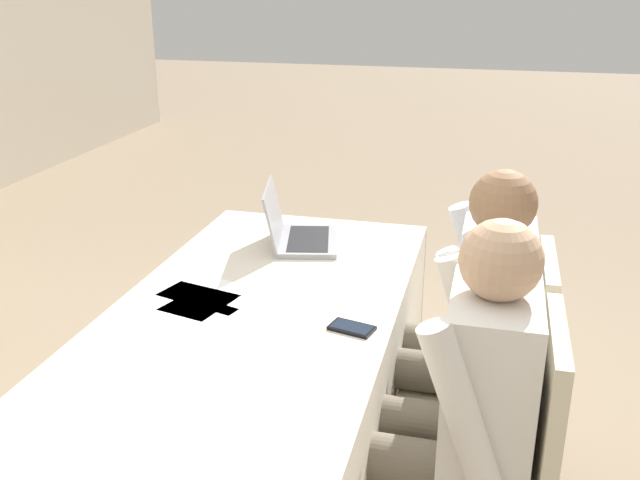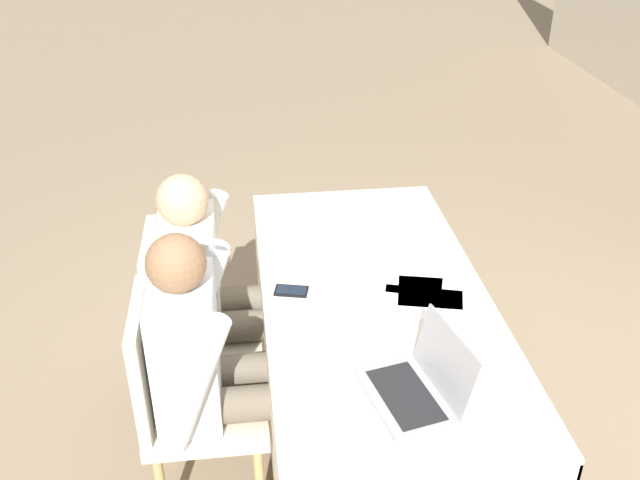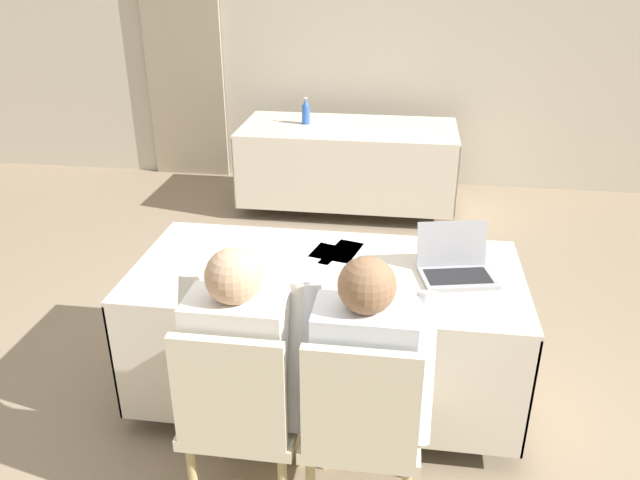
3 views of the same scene
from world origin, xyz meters
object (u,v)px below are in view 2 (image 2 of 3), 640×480
Objects in this scene: person_white_shirt at (209,359)px; chair_near_left at (189,321)px; person_checkered_shirt at (211,287)px; laptop at (417,386)px; cell_phone at (291,291)px; chair_near_right at (184,396)px.

chair_near_left is at bearing 12.63° from person_white_shirt.
chair_near_left is 0.50m from person_white_shirt.
person_checkered_shirt and person_white_shirt have the same top height.
chair_near_left is (-0.82, -0.76, -0.28)m from laptop.
chair_near_left reaches higher than cell_phone.
chair_near_left is 0.46m from chair_near_right.
cell_phone is at bearing -164.42° from laptop.
chair_near_right is at bearing -180.00° from chair_near_left.
cell_phone is 0.56m from chair_near_right.
chair_near_right is 0.77× the size of person_checkered_shirt.
person_checkered_shirt reaches higher than laptop.
laptop reaches higher than chair_near_right.
person_checkered_shirt is at bearing -90.00° from chair_near_left.
laptop reaches higher than cell_phone.
person_checkered_shirt is (0.00, 0.10, 0.16)m from chair_near_left.
person_checkered_shirt is at bearing -153.90° from laptop.
person_white_shirt reaches higher than chair_near_right.
person_checkered_shirt is (-0.18, -0.32, -0.08)m from cell_phone.
chair_near_left is (-0.18, -0.42, -0.24)m from cell_phone.
laptop is 1.05m from person_checkered_shirt.
laptop is at bearing 42.08° from cell_phone.
person_white_shirt is at bearing -167.37° from chair_near_left.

